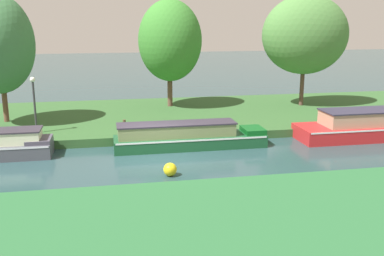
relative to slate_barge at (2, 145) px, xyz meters
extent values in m
plane|color=#274347|center=(6.39, -1.20, -0.52)|extent=(120.00, 120.00, 0.00)
cube|color=#30592B|center=(6.39, 5.80, -0.32)|extent=(72.00, 10.00, 0.40)
cube|color=#494C55|center=(-0.09, 0.00, -0.22)|extent=(4.15, 1.54, 0.61)
cube|color=white|center=(-0.09, 0.00, 0.05)|extent=(4.07, 1.57, 0.07)
cube|color=beige|center=(0.03, 0.00, 0.34)|extent=(3.06, 1.17, 0.52)
cube|color=#332D38|center=(0.03, 0.00, 0.63)|extent=(3.16, 1.23, 0.06)
cube|color=#474352|center=(1.49, 0.00, 0.17)|extent=(1.01, 1.29, 0.17)
cube|color=#194E2B|center=(8.00, 0.00, -0.24)|extent=(6.83, 1.49, 0.56)
cube|color=white|center=(8.00, 0.00, 0.00)|extent=(6.70, 1.52, 0.07)
cube|color=#707E4F|center=(7.39, 0.00, 0.31)|extent=(5.20, 1.13, 0.55)
cube|color=#2F2936|center=(7.39, 0.00, 0.62)|extent=(5.30, 1.19, 0.06)
cube|color=#0D521B|center=(10.95, 0.00, 0.15)|extent=(0.93, 1.25, 0.23)
cube|color=red|center=(16.33, 0.00, -0.18)|extent=(6.10, 2.09, 0.68)
cube|color=white|center=(16.33, 0.00, 0.12)|extent=(5.98, 2.12, 0.07)
cube|color=tan|center=(16.63, 0.00, 0.50)|extent=(4.21, 1.59, 0.68)
cube|color=#2C2A3C|center=(16.63, 0.00, 0.87)|extent=(4.31, 1.67, 0.06)
cylinder|color=brown|center=(-0.87, 5.26, 1.23)|extent=(0.27, 0.27, 2.71)
cylinder|color=brown|center=(8.21, 7.93, 1.22)|extent=(0.31, 0.31, 2.68)
ellipsoid|color=#39802E|center=(8.21, 7.62, 3.89)|extent=(3.78, 3.84, 4.82)
cylinder|color=brown|center=(16.31, 6.66, 1.39)|extent=(0.26, 0.26, 3.02)
ellipsoid|color=#4D803E|center=(16.31, 6.59, 4.21)|extent=(5.37, 3.69, 4.74)
cylinder|color=#333338|center=(1.04, 2.46, 1.09)|extent=(0.10, 0.10, 2.42)
sphere|color=white|center=(1.04, 2.46, 2.42)|extent=(0.24, 0.24, 0.24)
cylinder|color=#483E28|center=(5.13, 1.38, 0.23)|extent=(0.14, 0.14, 0.70)
sphere|color=yellow|center=(6.57, -3.57, -0.27)|extent=(0.50, 0.50, 0.50)
camera|label=1|loc=(4.43, -19.14, 5.16)|focal=41.83mm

